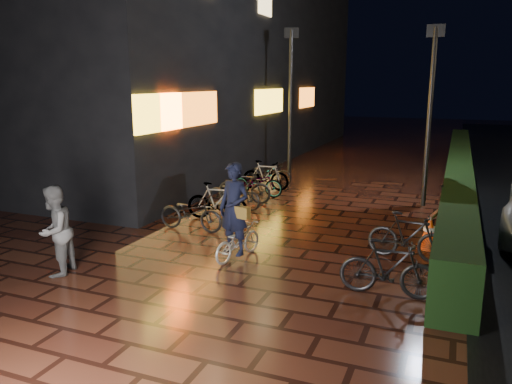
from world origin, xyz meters
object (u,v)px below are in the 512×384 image
at_px(traffic_barrier, 438,225).
at_px(cart_assembly, 453,205).
at_px(bystander_person, 55,231).
at_px(cyclist, 236,224).

height_order(traffic_barrier, cart_assembly, cart_assembly).
bearing_deg(cart_assembly, bystander_person, -137.99).
height_order(cyclist, cart_assembly, cyclist).
distance_m(bystander_person, cyclist, 3.20).
xyz_separation_m(cyclist, traffic_barrier, (3.51, 2.66, -0.36)).
relative_size(cyclist, traffic_barrier, 1.12).
distance_m(bystander_person, cart_assembly, 8.58).
bearing_deg(bystander_person, traffic_barrier, 113.56).
height_order(cyclist, traffic_barrier, cyclist).
bearing_deg(cyclist, cart_assembly, 45.51).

